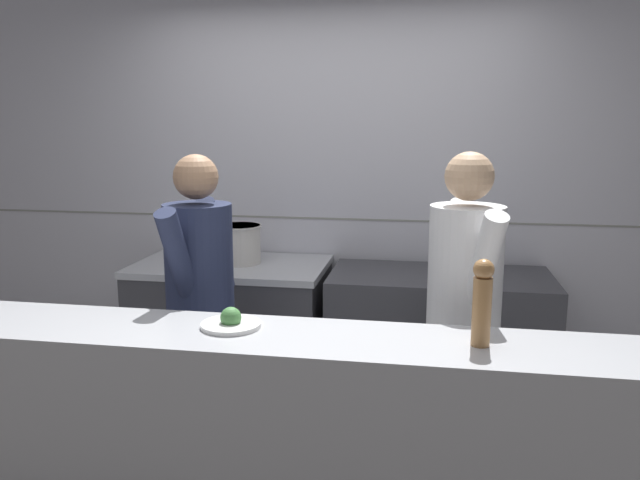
{
  "coord_description": "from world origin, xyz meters",
  "views": [
    {
      "loc": [
        0.58,
        -2.44,
        1.77
      ],
      "look_at": [
        0.02,
        0.78,
        1.15
      ],
      "focal_mm": 35.0,
      "sensor_mm": 36.0,
      "label": 1
    }
  ],
  "objects_px": {
    "chef_head_cook": "(200,302)",
    "plated_dish_main": "(231,322)",
    "stock_pot": "(239,243)",
    "mixing_bowl_steel": "(453,266)",
    "pepper_mill": "(482,301)",
    "oven_range": "(233,334)",
    "chef_sous": "(463,312)"
  },
  "relations": [
    {
      "from": "mixing_bowl_steel",
      "to": "plated_dish_main",
      "type": "height_order",
      "value": "plated_dish_main"
    },
    {
      "from": "stock_pot",
      "to": "pepper_mill",
      "type": "relative_size",
      "value": 0.86
    },
    {
      "from": "oven_range",
      "to": "pepper_mill",
      "type": "distance_m",
      "value": 2.07
    },
    {
      "from": "oven_range",
      "to": "stock_pot",
      "type": "bearing_deg",
      "value": 22.18
    },
    {
      "from": "chef_head_cook",
      "to": "plated_dish_main",
      "type": "bearing_deg",
      "value": -52.91
    },
    {
      "from": "oven_range",
      "to": "stock_pot",
      "type": "height_order",
      "value": "stock_pot"
    },
    {
      "from": "stock_pot",
      "to": "mixing_bowl_steel",
      "type": "relative_size",
      "value": 1.22
    },
    {
      "from": "plated_dish_main",
      "to": "chef_head_cook",
      "type": "height_order",
      "value": "chef_head_cook"
    },
    {
      "from": "plated_dish_main",
      "to": "chef_sous",
      "type": "distance_m",
      "value": 1.08
    },
    {
      "from": "oven_range",
      "to": "plated_dish_main",
      "type": "bearing_deg",
      "value": -72.03
    },
    {
      "from": "pepper_mill",
      "to": "chef_head_cook",
      "type": "bearing_deg",
      "value": 155.9
    },
    {
      "from": "plated_dish_main",
      "to": "oven_range",
      "type": "bearing_deg",
      "value": 107.97
    },
    {
      "from": "mixing_bowl_steel",
      "to": "chef_head_cook",
      "type": "bearing_deg",
      "value": -147.16
    },
    {
      "from": "mixing_bowl_steel",
      "to": "chef_sous",
      "type": "bearing_deg",
      "value": -88.54
    },
    {
      "from": "mixing_bowl_steel",
      "to": "chef_sous",
      "type": "height_order",
      "value": "chef_sous"
    },
    {
      "from": "plated_dish_main",
      "to": "pepper_mill",
      "type": "distance_m",
      "value": 0.97
    },
    {
      "from": "mixing_bowl_steel",
      "to": "chef_head_cook",
      "type": "relative_size",
      "value": 0.14
    },
    {
      "from": "oven_range",
      "to": "pepper_mill",
      "type": "bearing_deg",
      "value": -44.66
    },
    {
      "from": "stock_pot",
      "to": "chef_head_cook",
      "type": "xyz_separation_m",
      "value": [
        0.05,
        -0.82,
        -0.13
      ]
    },
    {
      "from": "chef_head_cook",
      "to": "chef_sous",
      "type": "bearing_deg",
      "value": 5.86
    },
    {
      "from": "stock_pot",
      "to": "chef_sous",
      "type": "height_order",
      "value": "chef_sous"
    },
    {
      "from": "oven_range",
      "to": "chef_sous",
      "type": "relative_size",
      "value": 0.71
    },
    {
      "from": "plated_dish_main",
      "to": "pepper_mill",
      "type": "xyz_separation_m",
      "value": [
        0.96,
        -0.04,
        0.15
      ]
    },
    {
      "from": "stock_pot",
      "to": "chef_head_cook",
      "type": "distance_m",
      "value": 0.83
    },
    {
      "from": "mixing_bowl_steel",
      "to": "plated_dish_main",
      "type": "distance_m",
      "value": 1.62
    },
    {
      "from": "chef_head_cook",
      "to": "mixing_bowl_steel",
      "type": "bearing_deg",
      "value": 38.17
    },
    {
      "from": "mixing_bowl_steel",
      "to": "oven_range",
      "type": "bearing_deg",
      "value": -179.82
    },
    {
      "from": "stock_pot",
      "to": "chef_sous",
      "type": "relative_size",
      "value": 0.17
    },
    {
      "from": "stock_pot",
      "to": "chef_sous",
      "type": "bearing_deg",
      "value": -31.56
    },
    {
      "from": "mixing_bowl_steel",
      "to": "pepper_mill",
      "type": "bearing_deg",
      "value": -88.05
    },
    {
      "from": "chef_head_cook",
      "to": "oven_range",
      "type": "bearing_deg",
      "value": 102.57
    },
    {
      "from": "pepper_mill",
      "to": "chef_head_cook",
      "type": "xyz_separation_m",
      "value": [
        -1.29,
        0.58,
        -0.24
      ]
    }
  ]
}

